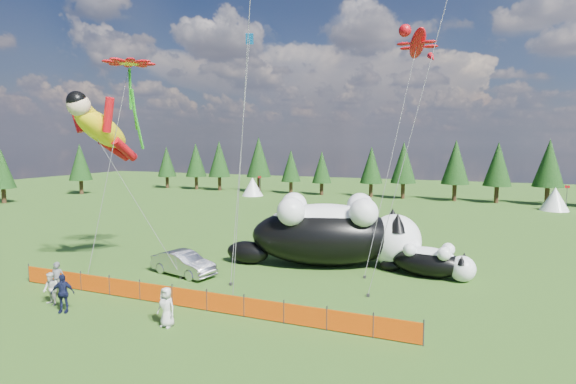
% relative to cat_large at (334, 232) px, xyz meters
% --- Properties ---
extents(ground, '(160.00, 160.00, 0.00)m').
position_rel_cat_large_xyz_m(ground, '(-4.33, -7.14, -2.21)').
color(ground, '#153609').
rests_on(ground, ground).
extents(safety_fence, '(22.06, 0.06, 1.10)m').
position_rel_cat_large_xyz_m(safety_fence, '(-4.33, -10.14, -1.71)').
color(safety_fence, '#262626').
rests_on(safety_fence, ground).
extents(tree_line, '(90.00, 4.00, 8.00)m').
position_rel_cat_large_xyz_m(tree_line, '(-4.33, 37.86, 1.79)').
color(tree_line, black).
rests_on(tree_line, ground).
extents(festival_tents, '(50.00, 3.20, 2.80)m').
position_rel_cat_large_xyz_m(festival_tents, '(6.67, 32.86, -0.81)').
color(festival_tents, white).
rests_on(festival_tents, ground).
extents(cat_large, '(12.59, 7.21, 4.66)m').
position_rel_cat_large_xyz_m(cat_large, '(0.00, 0.00, 0.00)').
color(cat_large, black).
rests_on(cat_large, ground).
extents(cat_small, '(5.69, 2.57, 2.06)m').
position_rel_cat_large_xyz_m(cat_small, '(6.23, -0.36, -1.24)').
color(cat_small, black).
rests_on(cat_small, ground).
extents(car, '(4.61, 2.46, 1.44)m').
position_rel_cat_large_xyz_m(car, '(-7.88, -5.56, -1.49)').
color(car, '#B6B6BB').
rests_on(car, ground).
extents(spectator_a, '(0.80, 0.66, 1.88)m').
position_rel_cat_large_xyz_m(spectator_a, '(-11.62, -11.39, -1.27)').
color(spectator_a, '#5A5B5F').
rests_on(spectator_a, ground).
extents(spectator_b, '(0.89, 0.65, 1.65)m').
position_rel_cat_large_xyz_m(spectator_b, '(-10.95, -12.37, -1.39)').
color(spectator_b, beige).
rests_on(spectator_b, ground).
extents(spectator_c, '(1.23, 0.96, 1.86)m').
position_rel_cat_large_xyz_m(spectator_c, '(-9.60, -12.84, -1.28)').
color(spectator_c, '#141837').
rests_on(spectator_c, ground).
extents(spectator_e, '(0.89, 0.59, 1.77)m').
position_rel_cat_large_xyz_m(spectator_e, '(-3.98, -12.38, -1.33)').
color(spectator_e, beige).
rests_on(spectator_e, ground).
extents(superhero_kite, '(7.65, 5.53, 11.83)m').
position_rel_cat_large_xyz_m(superhero_kite, '(-12.53, -6.95, 6.66)').
color(superhero_kite, yellow).
rests_on(superhero_kite, ground).
extents(gecko_kite, '(3.92, 9.80, 16.52)m').
position_rel_cat_large_xyz_m(gecko_kite, '(4.46, 4.66, 12.57)').
color(gecko_kite, red).
rests_on(gecko_kite, ground).
extents(flower_kite, '(4.08, 6.02, 13.33)m').
position_rel_cat_large_xyz_m(flower_kite, '(-11.41, -5.62, 10.51)').
color(flower_kite, red).
rests_on(flower_kite, ground).
extents(diamond_kite_a, '(1.55, 4.96, 15.52)m').
position_rel_cat_large_xyz_m(diamond_kite_a, '(-5.14, -1.94, 11.46)').
color(diamond_kite_a, '#0B57B1').
rests_on(diamond_kite_a, ground).
extents(diamond_kite_c, '(1.30, 1.08, 15.96)m').
position_rel_cat_large_xyz_m(diamond_kite_c, '(-1.25, -9.39, 12.11)').
color(diamond_kite_c, '#0B57B1').
rests_on(diamond_kite_c, ground).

